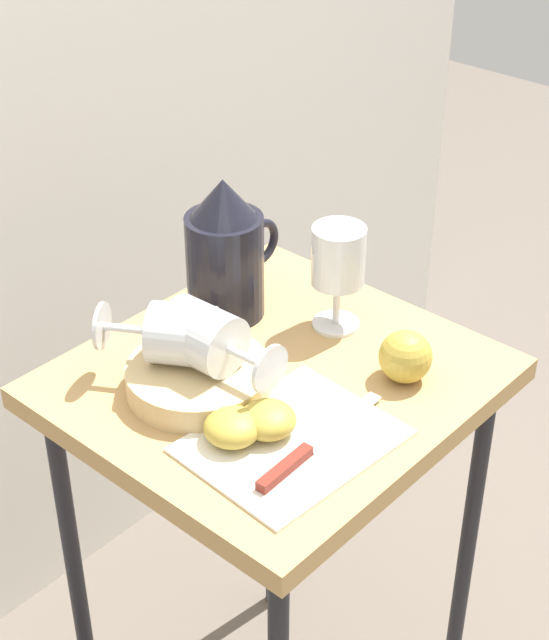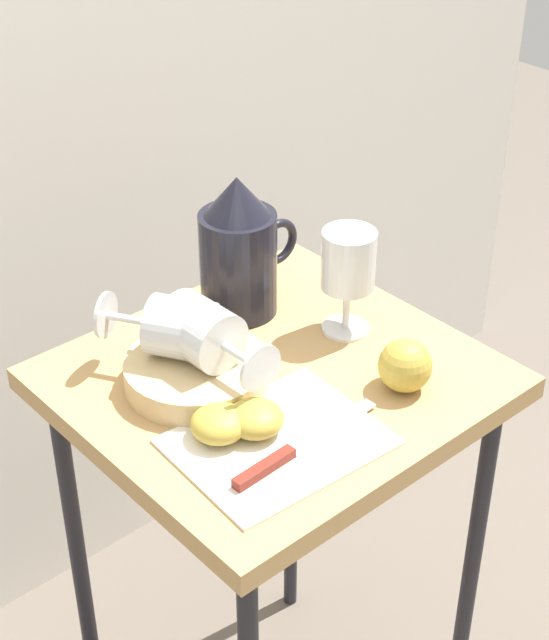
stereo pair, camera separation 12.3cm
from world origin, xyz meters
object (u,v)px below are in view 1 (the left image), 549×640
Objects in this scene: wine_glass_tipped_near at (205,338)px; wine_glass_tipped_far at (179,334)px; apple_half_left at (233,427)px; apple_half_right at (268,419)px; wine_glass_upright at (338,262)px; table at (275,426)px; basket_tray at (199,378)px; knife at (304,453)px; apple_whole at (405,357)px; pitcher at (226,261)px.

wine_glass_tipped_far is at bearing 117.17° from wine_glass_tipped_near.
apple_half_left is 0.04m from apple_half_right.
wine_glass_upright is at bearing -14.79° from wine_glass_tipped_far.
apple_half_left is (-0.13, -0.05, 0.11)m from table.
wine_glass_upright is (0.22, -0.03, 0.08)m from basket_tray.
wine_glass_tipped_far is 0.22m from knife.
knife reaches higher than table.
knife is (-0.24, -0.14, -0.09)m from wine_glass_upright.
pitcher is at bearing 97.35° from apple_whole.
apple_whole reaches higher than basket_tray.
wine_glass_upright is 0.24m from wine_glass_tipped_far.
knife is at bearing -94.13° from basket_tray.
wine_glass_upright reaches higher than apple_half_left.
wine_glass_tipped_far is at bearing 133.82° from apple_whole.
apple_whole is (0.10, -0.13, 0.12)m from table.
pitcher is 1.31× the size of wine_glass_tipped_near.
apple_half_left is at bearing -166.27° from wine_glass_upright.
basket_tray is at bearing 85.87° from knife.
apple_half_left is 1.00× the size of apple_whole.
wine_glass_upright reaches higher than apple_half_right.
knife is (-0.02, -0.18, -0.07)m from wine_glass_tipped_near.
pitcher is 2.99× the size of apple_whole.
table is 0.20m from apple_whole.
wine_glass_tipped_near is (-0.14, -0.10, -0.01)m from pitcher.
table is at bearing 38.07° from apple_half_right.
apple_whole is at bearing -17.62° from apple_half_left.
knife is at bearing -94.76° from apple_half_right.
apple_half_right is at bearing -28.89° from apple_half_left.
wine_glass_tipped_near is at bearing -62.83° from wine_glass_tipped_far.
apple_half_right reaches higher than basket_tray.
wine_glass_tipped_near is at bearing 60.21° from apple_half_left.
pitcher reaches higher than apple_half_right.
wine_glass_upright is 0.29m from apple_half_left.
apple_whole reaches higher than apple_half_right.
wine_glass_tipped_near is at bearing -22.30° from basket_tray.
wine_glass_tipped_near is 0.69× the size of knife.
apple_half_right is (-0.02, -0.12, -0.05)m from wine_glass_tipped_near.
wine_glass_tipped_near reaches higher than apple_half_left.
table is 0.19m from knife.
apple_whole is at bearing -82.65° from pitcher.
pitcher reaches higher than wine_glass_tipped_near.
wine_glass_tipped_near is at bearing 151.22° from table.
pitcher is at bearing 35.95° from wine_glass_tipped_near.
wine_glass_tipped_far is at bearing 165.21° from wine_glass_upright.
apple_half_right is at bearing -141.93° from table.
pitcher is 0.17m from wine_glass_tipped_near.
basket_tray is at bearing 157.70° from wine_glass_tipped_near.
apple_half_left is (-0.06, -0.10, -0.05)m from wine_glass_tipped_near.
apple_whole is (0.19, -0.05, 0.01)m from apple_half_right.
knife is at bearing -92.13° from wine_glass_tipped_far.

